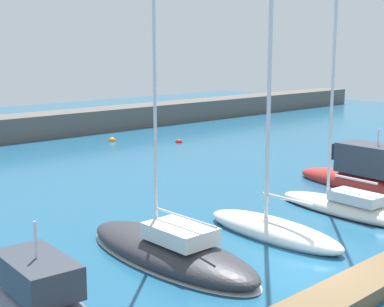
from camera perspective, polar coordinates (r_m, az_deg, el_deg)
name	(u,v)px	position (r m, az deg, el deg)	size (l,w,h in m)	color
ground_plane	(303,275)	(20.11, 11.03, -11.84)	(120.00, 120.00, 0.00)	#1E567A
dock_pier	(359,287)	(18.97, 16.38, -12.70)	(30.76, 1.52, 0.48)	brown
motorboat_slate_second	(42,306)	(17.13, -14.75, -14.54)	(2.68, 6.62, 3.29)	slate
sailboat_charcoal_third	(170,249)	(20.99, -2.23, -9.53)	(3.02, 8.63, 17.32)	#2D2D33
sailboat_white_fourth	(273,227)	(23.59, 8.06, -7.28)	(2.04, 6.77, 12.68)	white
sailboat_ivory_fifth	(345,205)	(27.51, 15.07, -4.97)	(2.32, 7.36, 15.20)	silver
motorboat_red_sixth	(371,177)	(32.27, 17.43, -2.23)	(2.96, 9.30, 3.80)	#B72D28
mooring_buoy_orange	(112,141)	(47.43, -7.98, 1.22)	(0.65, 0.65, 0.65)	orange
mooring_buoy_red	(179,143)	(46.30, -1.32, 1.09)	(0.59, 0.59, 0.59)	red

